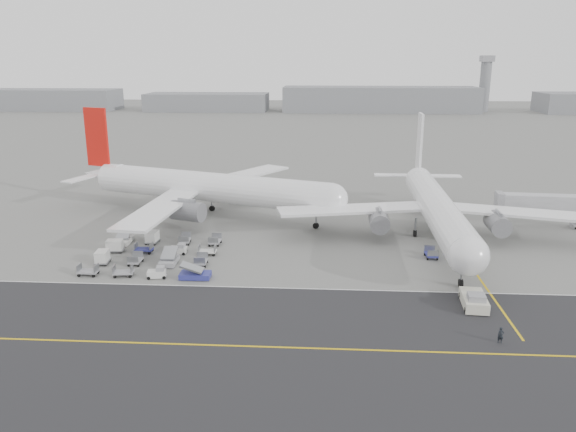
# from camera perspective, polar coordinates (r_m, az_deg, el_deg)

# --- Properties ---
(ground) EXTENTS (700.00, 700.00, 0.00)m
(ground) POSITION_cam_1_polar(r_m,az_deg,el_deg) (77.06, -2.73, -6.65)
(ground) COLOR gray
(ground) RESTS_ON ground
(taxiway) EXTENTS (220.00, 59.00, 0.03)m
(taxiway) POSITION_cam_1_polar(r_m,az_deg,el_deg) (60.48, 0.23, -13.23)
(taxiway) COLOR #2A2A2D
(taxiway) RESTS_ON ground
(horizon_buildings) EXTENTS (520.00, 28.00, 28.00)m
(horizon_buildings) POSITION_cam_1_polar(r_m,az_deg,el_deg) (332.86, 7.49, 10.48)
(horizon_buildings) COLOR gray
(horizon_buildings) RESTS_ON ground
(control_tower) EXTENTS (7.00, 7.00, 31.25)m
(control_tower) POSITION_cam_1_polar(r_m,az_deg,el_deg) (348.43, 19.38, 12.66)
(control_tower) COLOR gray
(control_tower) RESTS_ON ground
(airliner_a) EXTENTS (55.38, 54.35, 19.85)m
(airliner_a) POSITION_cam_1_polar(r_m,az_deg,el_deg) (108.59, -8.57, 2.98)
(airliner_a) COLOR white
(airliner_a) RESTS_ON ground
(airliner_b) EXTENTS (53.68, 54.32, 18.73)m
(airliner_b) POSITION_cam_1_polar(r_m,az_deg,el_deg) (97.03, 14.82, 0.91)
(airliner_b) COLOR white
(airliner_b) RESTS_ON ground
(pushback_tug) EXTENTS (3.16, 7.59, 2.15)m
(pushback_tug) POSITION_cam_1_polar(r_m,az_deg,el_deg) (72.75, 18.38, -8.12)
(pushback_tug) COLOR beige
(pushback_tug) RESTS_ON ground
(jet_bridge) EXTENTS (16.32, 4.18, 6.12)m
(jet_bridge) POSITION_cam_1_polar(r_m,az_deg,el_deg) (110.12, 24.40, 1.13)
(jet_bridge) COLOR gray
(jet_bridge) RESTS_ON ground
(gse_cluster) EXTENTS (24.33, 23.54, 2.10)m
(gse_cluster) POSITION_cam_1_polar(r_m,az_deg,el_deg) (87.73, -13.23, -4.24)
(gse_cluster) COLOR #A0A0A6
(gse_cluster) RESTS_ON ground
(stray_dolly) EXTENTS (1.75, 2.76, 1.67)m
(stray_dolly) POSITION_cam_1_polar(r_m,az_deg,el_deg) (88.47, 14.31, -4.14)
(stray_dolly) COLOR silver
(stray_dolly) RESTS_ON ground
(ground_crew_a) EXTENTS (0.67, 0.45, 1.81)m
(ground_crew_a) POSITION_cam_1_polar(r_m,az_deg,el_deg) (65.02, 20.79, -11.26)
(ground_crew_a) COLOR black
(ground_crew_a) RESTS_ON ground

